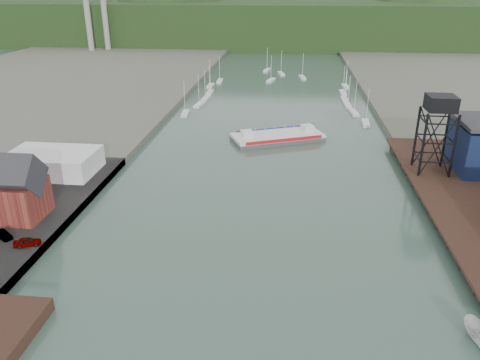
% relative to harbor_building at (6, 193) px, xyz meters
% --- Properties ---
extents(east_pier, '(14.00, 70.00, 2.45)m').
position_rel_harbor_building_xyz_m(east_pier, '(79.00, 15.00, -4.19)').
color(east_pier, black).
rests_on(east_pier, ground).
extents(harbor_building, '(12.20, 8.20, 8.90)m').
position_rel_harbor_building_xyz_m(harbor_building, '(0.00, 0.00, 0.00)').
color(harbor_building, maroon).
rests_on(harbor_building, west_quay).
extents(white_shed, '(18.00, 12.00, 4.50)m').
position_rel_harbor_building_xyz_m(white_shed, '(-2.00, 20.00, -2.24)').
color(white_shed, silver).
rests_on(white_shed, west_quay).
extents(lift_tower, '(6.50, 6.50, 16.00)m').
position_rel_harbor_building_xyz_m(lift_tower, '(77.00, 28.00, 9.56)').
color(lift_tower, black).
rests_on(lift_tower, east_pier).
extents(marina_sailboats, '(57.71, 92.65, 0.90)m').
position_rel_harbor_building_xyz_m(marina_sailboats, '(42.08, 108.46, -5.74)').
color(marina_sailboats, silver).
rests_on(marina_sailboats, ground).
extents(distant_hills, '(500.00, 120.00, 80.00)m').
position_rel_harbor_building_xyz_m(distant_hills, '(38.02, 271.35, 4.29)').
color(distant_hills, black).
rests_on(distant_hills, ground).
extents(chain_ferry, '(25.49, 18.12, 3.41)m').
position_rel_harbor_building_xyz_m(chain_ferry, '(44.25, 51.41, -5.11)').
color(chain_ferry, '#48484A').
rests_on(chain_ferry, ground).
extents(car_west_a, '(4.28, 2.88, 1.35)m').
position_rel_harbor_building_xyz_m(car_west_a, '(8.00, -8.97, -3.81)').
color(car_west_a, '#999999').
rests_on(car_west_a, west_quay).
extents(car_west_b, '(3.94, 2.98, 1.24)m').
position_rel_harbor_building_xyz_m(car_west_b, '(2.98, -7.28, -3.86)').
color(car_west_b, '#999999').
rests_on(car_west_b, west_quay).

